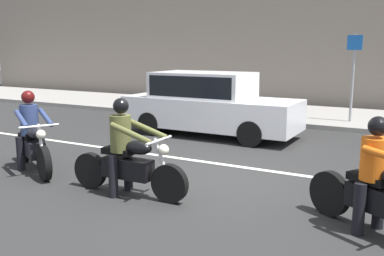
{
  "coord_description": "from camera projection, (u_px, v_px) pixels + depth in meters",
  "views": [
    {
      "loc": [
        3.33,
        -6.86,
        2.32
      ],
      "look_at": [
        0.03,
        -0.95,
        1.08
      ],
      "focal_mm": 40.21,
      "sensor_mm": 36.0,
      "label": 1
    }
  ],
  "objects": [
    {
      "name": "ground_plane",
      "position": [
        216.0,
        178.0,
        7.9
      ],
      "size": [
        80.0,
        80.0,
        0.0
      ],
      "primitive_type": "plane",
      "color": "#272727"
    },
    {
      "name": "street_sign_post",
      "position": [
        353.0,
        69.0,
        12.99
      ],
      "size": [
        0.44,
        0.08,
        2.64
      ],
      "color": "gray",
      "rests_on": "sidewalk_slab"
    },
    {
      "name": "motorcycle_with_rider_orange_stripe",
      "position": [
        380.0,
        188.0,
        5.36
      ],
      "size": [
        1.99,
        1.2,
        1.51
      ],
      "color": "black",
      "rests_on": "ground_plane"
    },
    {
      "name": "lane_marking_stripe",
      "position": [
        247.0,
        168.0,
        8.56
      ],
      "size": [
        18.0,
        0.14,
        0.01
      ],
      "primitive_type": "cube",
      "color": "silver",
      "rests_on": "ground_plane"
    },
    {
      "name": "sidewalk_slab",
      "position": [
        318.0,
        116.0,
        14.76
      ],
      "size": [
        40.0,
        4.4,
        0.14
      ],
      "primitive_type": "cube",
      "color": "gray",
      "rests_on": "ground_plane"
    },
    {
      "name": "parked_sedan_white",
      "position": [
        208.0,
        103.0,
        11.7
      ],
      "size": [
        4.76,
        1.82,
        1.72
      ],
      "color": "silver",
      "rests_on": "ground_plane"
    },
    {
      "name": "motorcycle_with_rider_olive",
      "position": [
        127.0,
        156.0,
        6.87
      ],
      "size": [
        2.17,
        0.7,
        1.57
      ],
      "color": "black",
      "rests_on": "ground_plane"
    },
    {
      "name": "motorcycle_with_rider_denim_blue",
      "position": [
        32.0,
        139.0,
        8.29
      ],
      "size": [
        2.03,
        1.17,
        1.55
      ],
      "color": "black",
      "rests_on": "ground_plane"
    }
  ]
}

